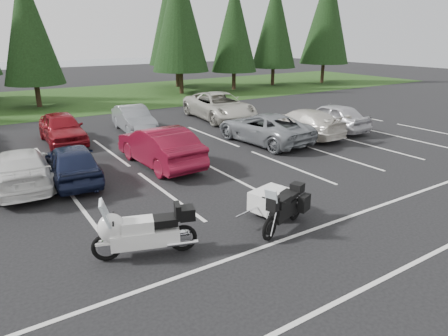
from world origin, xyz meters
The scene contains 22 objects.
ground centered at (0.00, 0.00, 0.00)m, with size 120.00×120.00×0.00m, color black.
grass_strip centered at (0.00, 24.00, 0.01)m, with size 80.00×16.00×0.01m, color #1A3310.
lake_water centered at (4.00, 55.00, 0.00)m, with size 70.00×50.00×0.02m, color slate.
stall_markings centered at (0.00, 2.00, 0.00)m, with size 32.00×16.00×0.01m, color silver.
conifer_5 centered at (0.00, 21.60, 5.63)m, with size 4.14×4.14×9.63m.
conifer_6 centered at (12.00, 22.10, 6.71)m, with size 4.93×4.93×11.48m.
conifer_7 centered at (17.50, 21.80, 5.81)m, with size 4.27×4.27×9.94m.
conifer_8 centered at (23.00, 22.60, 6.17)m, with size 4.53×4.53×10.56m.
conifer_9 centered at (29.00, 21.30, 7.07)m, with size 5.19×5.19×12.10m.
conifer_back_c centered at (14.00, 26.80, 7.49)m, with size 5.50×5.50×12.81m.
car_near_3 centered at (-3.39, 4.37, 0.67)m, with size 1.87×4.60×1.33m, color white.
car_near_4 centered at (-1.78, 4.00, 0.70)m, with size 1.65×4.11×1.40m, color #151C36.
car_near_5 centered at (1.63, 4.01, 0.79)m, with size 1.68×4.81×1.58m, color maroon.
car_near_6 centered at (7.42, 4.55, 0.72)m, with size 2.40×5.20×1.44m, color gray.
car_near_7 centered at (9.83, 4.47, 0.70)m, with size 1.97×4.85×1.41m, color beige.
car_near_8 centered at (12.15, 4.59, 0.75)m, with size 1.77×4.41×1.50m, color #BCBBC0.
car_far_2 centered at (-0.87, 9.81, 0.74)m, with size 1.75×4.35×1.48m, color maroon.
car_far_3 centered at (2.94, 10.26, 0.69)m, with size 1.45×4.16×1.37m, color slate.
car_far_4 centered at (8.60, 10.47, 0.82)m, with size 2.74×5.93×1.65m, color #BBB8AB.
touring_motorcycle centered at (-1.61, -2.27, 0.76)m, with size 2.74×0.84×1.52m, color silver, non-canonical shape.
cargo_trailer centered at (2.34, -2.07, 0.38)m, with size 1.65×0.93×0.76m, color white, non-canonical shape.
adventure_motorcycle centered at (2.03, -3.01, 0.71)m, with size 2.32×0.81×1.41m, color black, non-canonical shape.
Camera 1 is at (-4.66, -10.33, 5.04)m, focal length 32.00 mm.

